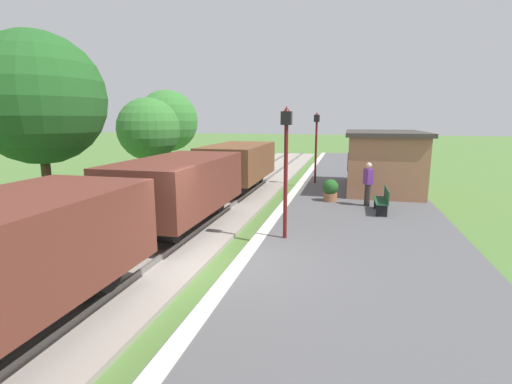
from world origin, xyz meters
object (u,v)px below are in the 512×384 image
at_px(person_waiting, 368,182).
at_px(lamp_post_far, 316,135).
at_px(potted_planter, 330,190).
at_px(tree_trackside_far, 149,129).
at_px(tree_trackside_mid, 38,99).
at_px(tree_field_left, 167,121).
at_px(bench_near_hut, 383,200).
at_px(station_hut, 383,160).
at_px(lamp_post_near, 286,149).
at_px(freight_train, 179,189).

bearing_deg(person_waiting, lamp_post_far, -88.70).
distance_m(potted_planter, tree_trackside_far, 9.05).
relative_size(tree_trackside_mid, tree_field_left, 1.14).
xyz_separation_m(bench_near_hut, tree_trackside_mid, (-10.44, -4.28, 3.47)).
xyz_separation_m(station_hut, lamp_post_far, (-3.27, 1.08, 1.15)).
relative_size(station_hut, tree_trackside_far, 1.26).
bearing_deg(lamp_post_near, lamp_post_far, 90.00).
distance_m(potted_planter, tree_field_left, 13.35).
distance_m(potted_planter, lamp_post_far, 4.96).
bearing_deg(tree_field_left, lamp_post_far, -15.76).
bearing_deg(lamp_post_near, freight_train, 170.22).
height_order(person_waiting, potted_planter, person_waiting).
height_order(potted_planter, tree_trackside_far, tree_trackside_far).
xyz_separation_m(person_waiting, tree_trackside_far, (-10.13, 1.40, 1.92)).
xyz_separation_m(freight_train, tree_trackside_far, (-4.14, 5.54, 1.71)).
distance_m(freight_train, tree_trackside_mid, 4.98).
bearing_deg(lamp_post_far, tree_trackside_far, -155.29).
bearing_deg(freight_train, tree_trackside_mid, -163.86).
distance_m(potted_planter, tree_trackside_mid, 10.87).
bearing_deg(potted_planter, lamp_post_far, 103.07).
relative_size(potted_planter, tree_field_left, 0.17).
bearing_deg(lamp_post_far, bench_near_hut, -63.46).
xyz_separation_m(person_waiting, potted_planter, (-1.44, 0.54, -0.46)).
bearing_deg(bench_near_hut, potted_planter, 141.62).
bearing_deg(station_hut, bench_near_hut, -93.69).
height_order(lamp_post_far, tree_trackside_mid, tree_trackside_mid).
bearing_deg(lamp_post_near, potted_planter, 79.08).
distance_m(bench_near_hut, tree_trackside_mid, 11.80).
distance_m(bench_near_hut, lamp_post_far, 6.95).
bearing_deg(tree_field_left, bench_near_hut, -34.15).
bearing_deg(station_hut, freight_train, -130.43).
height_order(potted_planter, lamp_post_far, lamp_post_far).
bearing_deg(station_hut, lamp_post_far, 161.70).
xyz_separation_m(bench_near_hut, potted_planter, (-1.94, 1.54, 0.00)).
bearing_deg(tree_field_left, station_hut, -16.40).
height_order(freight_train, lamp_post_far, lamp_post_far).
height_order(bench_near_hut, lamp_post_far, lamp_post_far).
bearing_deg(potted_planter, lamp_post_near, -100.92).
height_order(bench_near_hut, potted_planter, potted_planter).
relative_size(station_hut, lamp_post_far, 1.57).
height_order(bench_near_hut, tree_trackside_far, tree_trackside_far).
bearing_deg(tree_field_left, freight_train, -61.76).
bearing_deg(tree_trackside_far, lamp_post_near, -38.71).
relative_size(lamp_post_near, tree_field_left, 0.68).
bearing_deg(station_hut, person_waiting, -101.95).
bearing_deg(station_hut, lamp_post_near, -110.86).
bearing_deg(lamp_post_near, tree_field_left, 128.44).
xyz_separation_m(station_hut, person_waiting, (-0.81, -3.84, -0.47)).
bearing_deg(lamp_post_far, potted_planter, -76.93).
distance_m(freight_train, person_waiting, 7.28).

